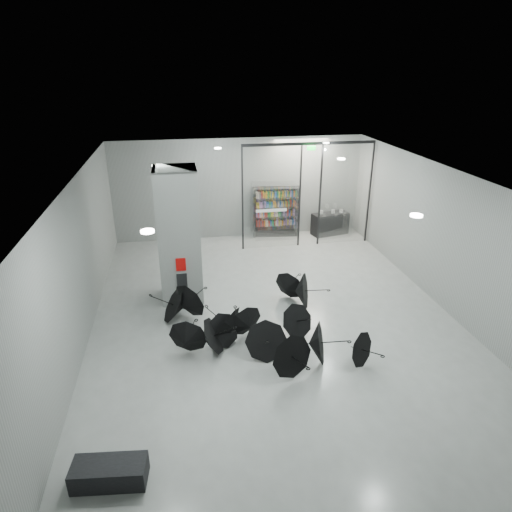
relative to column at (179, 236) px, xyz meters
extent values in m
plane|color=gray|center=(2.50, -2.00, -2.00)|extent=(14.00, 14.00, 0.00)
cube|color=slate|center=(2.50, -2.00, 2.00)|extent=(10.00, 14.00, 0.02)
cube|color=slate|center=(2.50, 5.00, 0.00)|extent=(10.00, 0.02, 4.00)
cube|color=slate|center=(2.50, -9.00, 0.00)|extent=(10.00, 0.02, 4.00)
cube|color=slate|center=(-2.50, -2.00, 0.00)|extent=(0.02, 14.00, 4.00)
cube|color=slate|center=(7.50, -2.00, 0.00)|extent=(0.02, 14.00, 4.00)
cube|color=slate|center=(0.00, 0.00, 0.00)|extent=(1.20, 1.20, 4.00)
cube|color=#A50A07|center=(0.00, -0.62, -0.65)|extent=(0.28, 0.04, 0.38)
cube|color=black|center=(0.00, -0.62, -1.15)|extent=(0.30, 0.03, 0.42)
cube|color=#0CE533|center=(4.90, 3.30, 1.82)|extent=(0.30, 0.06, 0.15)
cube|color=silver|center=(3.50, 3.50, 0.00)|extent=(2.20, 0.02, 3.95)
cube|color=silver|center=(6.40, 3.50, 0.00)|extent=(2.00, 0.02, 3.95)
cube|color=black|center=(2.40, 3.50, 0.00)|extent=(0.06, 0.06, 4.00)
cube|color=black|center=(4.60, 3.50, 0.00)|extent=(0.06, 0.06, 4.00)
cube|color=black|center=(5.40, 3.50, 0.00)|extent=(0.06, 0.06, 4.00)
cube|color=black|center=(7.40, 3.50, 0.00)|extent=(0.06, 0.06, 4.00)
cube|color=black|center=(4.90, 3.50, 1.95)|extent=(5.00, 0.08, 0.10)
cube|color=black|center=(-1.42, -6.56, -1.80)|extent=(1.31, 0.67, 0.40)
cube|color=black|center=(6.24, 4.51, -1.55)|extent=(1.61, 0.93, 0.91)
camera|label=1|loc=(0.07, -12.49, 4.63)|focal=31.54mm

